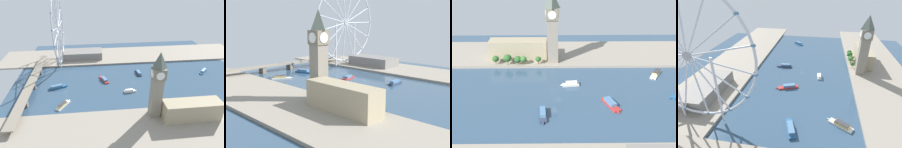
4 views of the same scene
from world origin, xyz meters
The scene contains 9 objects.
ground_plane centered at (0.00, 0.00, 0.00)m, with size 410.53×410.53×0.00m, color #334C66.
riverbank_left centered at (-120.27, 0.00, 1.50)m, with size 90.00×520.00×3.00m, color gray.
clock_tower centered at (-89.96, -8.00, 49.29)m, with size 16.24×16.24×88.99m.
parliament_block centered at (-101.34, -52.92, 15.50)m, with size 22.00×73.86×25.01m, color tan.
tree_row_embankment centered at (-80.62, -56.57, 10.56)m, with size 10.22×60.91×13.21m.
tour_boat_0 centered at (-28.34, 12.38, 2.11)m, with size 7.25×21.81×5.03m.
tour_boat_1 centered at (31.76, -15.10, 2.23)m, with size 28.11×8.34×5.33m.
tour_boat_4 centered at (-54.34, 114.53, 2.13)m, with size 28.15×19.77×5.20m.
tour_boat_5 centered at (13.42, 50.60, 2.04)m, with size 32.03×16.53×5.01m.
Camera 3 is at (267.90, 1.61, 156.16)m, focal length 48.66 mm.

